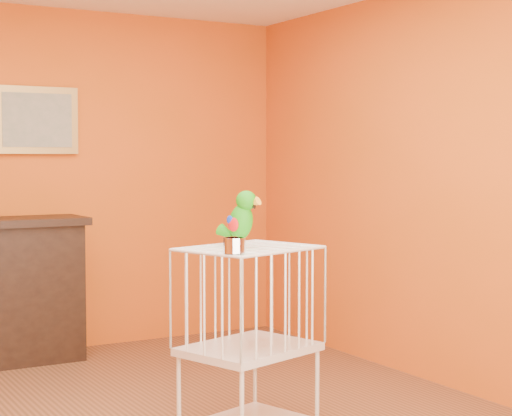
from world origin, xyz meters
TOP-DOWN VIEW (x-y plane):
  - room_shell at (0.00, 0.00)m, footprint 4.50×4.50m
  - framed_picture at (0.00, 2.22)m, footprint 0.62×0.04m
  - birdcage at (0.41, -0.27)m, footprint 0.77×0.67m
  - feed_cup at (0.19, -0.52)m, footprint 0.11×0.11m
  - parrot at (0.39, -0.22)m, footprint 0.19×0.26m

SIDE VIEW (x-z plane):
  - birdcage at x=0.41m, z-range 0.02..1.02m
  - feed_cup at x=0.19m, z-range 1.01..1.08m
  - parrot at x=0.39m, z-range 1.01..1.30m
  - room_shell at x=0.00m, z-range -0.67..3.83m
  - framed_picture at x=0.00m, z-range 1.50..2.00m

